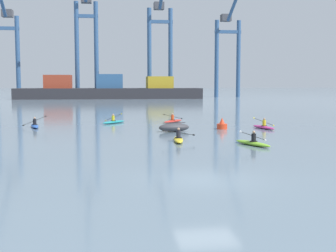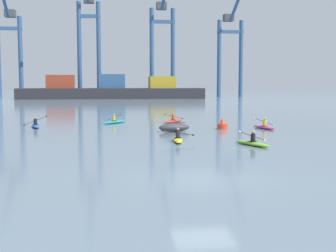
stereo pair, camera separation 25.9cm
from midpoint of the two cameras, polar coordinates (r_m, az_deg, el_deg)
name	(u,v)px [view 2 (the right image)]	position (r m, az deg, el deg)	size (l,w,h in m)	color
ground_plane	(204,180)	(18.88, 4.86, -6.71)	(800.00, 800.00, 0.00)	slate
container_barge	(112,90)	(120.55, -7.01, 4.45)	(47.79, 9.57, 6.34)	#28282D
gantry_crane_west	(8,38)	(132.14, -19.29, 10.30)	(7.03, 20.08, 34.26)	#335684
gantry_crane_west_mid	(89,31)	(127.15, -9.82, 11.66)	(6.39, 18.10, 39.58)	#335684
gantry_crane_east_mid	(163,37)	(129.39, -0.63, 11.07)	(7.17, 18.37, 32.76)	#335684
gantry_crane_east	(231,42)	(134.78, 7.95, 10.37)	(7.71, 21.22, 31.90)	#335684
capsized_dinghy	(174,127)	(37.34, 0.97, -0.18)	(2.75, 1.54, 0.76)	#38383D
channel_buoy	(222,125)	(39.78, 7.00, 0.14)	(0.90, 0.90, 1.00)	red
kayak_blue	(35,125)	(42.73, -16.08, 0.07)	(2.11, 3.45, 1.08)	#2856B2
kayak_magenta	(264,127)	(40.64, 12.09, -0.10)	(2.14, 3.45, 1.05)	#C13384
kayak_red	(174,121)	(46.20, 0.88, 0.66)	(2.57, 3.05, 0.95)	red
kayak_teal	(114,122)	(45.50, -6.55, 0.55)	(2.59, 3.03, 1.06)	teal
kayak_yellow	(178,139)	(31.03, 1.48, -1.63)	(2.26, 3.44, 0.95)	yellow
kayak_lime	(252,143)	(29.56, 10.71, -2.07)	(2.08, 3.40, 1.02)	#7ABC2D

